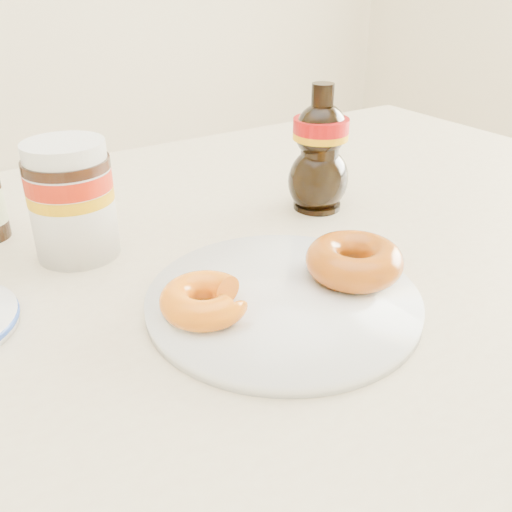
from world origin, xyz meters
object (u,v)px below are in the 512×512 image
plate (283,300)px  donut_bitten (204,300)px  donut_whole (354,260)px  syrup_bottle (320,149)px  nutella_jar (71,196)px  dining_table (235,308)px

plate → donut_bitten: size_ratio=3.26×
donut_bitten → donut_whole: bearing=-18.9°
syrup_bottle → nutella_jar: bearing=172.4°
plate → syrup_bottle: 0.27m
dining_table → donut_whole: donut_whole is taller
dining_table → plate: (-0.02, -0.13, 0.09)m
plate → syrup_bottle: bearing=44.2°
dining_table → plate: 0.16m
nutella_jar → plate: bearing=-59.0°
donut_bitten → syrup_bottle: (0.27, 0.17, 0.06)m
plate → syrup_bottle: syrup_bottle is taller
donut_whole → syrup_bottle: bearing=61.6°
dining_table → donut_bitten: (-0.10, -0.12, 0.11)m
syrup_bottle → dining_table: bearing=-163.6°
donut_whole → syrup_bottle: syrup_bottle is taller
plate → donut_whole: bearing=-6.3°
dining_table → plate: size_ratio=5.09×
donut_whole → nutella_jar: nutella_jar is taller
dining_table → donut_whole: size_ratio=13.69×
nutella_jar → syrup_bottle: 0.33m
donut_bitten → nutella_jar: (-0.05, 0.21, 0.05)m
donut_bitten → nutella_jar: nutella_jar is taller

